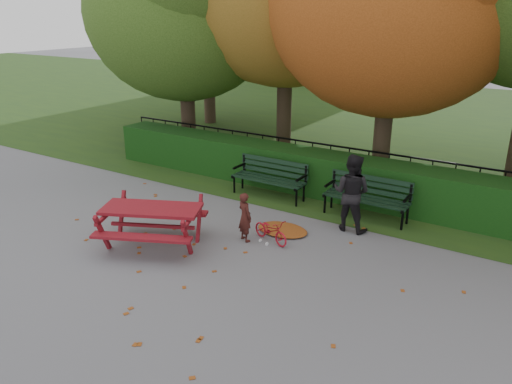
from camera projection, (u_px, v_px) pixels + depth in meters
The scene contains 12 objects.
ground at pixel (224, 276), 8.35m from camera, with size 90.00×90.00×0.00m, color slate.
grass_strip at pixel (434, 123), 19.45m from camera, with size 90.00×90.00×0.00m, color #213D17.
hedge at pixel (335, 176), 11.74m from camera, with size 13.00×0.90×1.00m, color black.
iron_fence at pixel (348, 166), 12.37m from camera, with size 14.00×0.04×1.02m.
bench_left at pixel (270, 175), 11.75m from camera, with size 1.80×0.57×0.88m.
bench_right at pixel (368, 194), 10.55m from camera, with size 1.80×0.57×0.88m.
picnic_table at pixel (152, 216), 9.24m from camera, with size 2.25×2.07×0.88m.
leaf_pile at pixel (283, 230), 10.02m from camera, with size 1.06×0.73×0.07m, color #682E0D.
leaf_scatter at pixel (234, 268), 8.58m from camera, with size 9.00×5.70×0.01m, color #682E0D, non-canonical shape.
child at pixel (245, 217), 9.48m from camera, with size 0.35×0.23×0.97m, color #3F1814.
adult at pixel (351, 193), 9.85m from camera, with size 0.77×0.60×1.58m, color black.
bicycle at pixel (271, 230), 9.51m from camera, with size 0.31×0.89×0.47m, color #B01020.
Camera 1 is at (4.38, -5.92, 4.20)m, focal length 35.00 mm.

